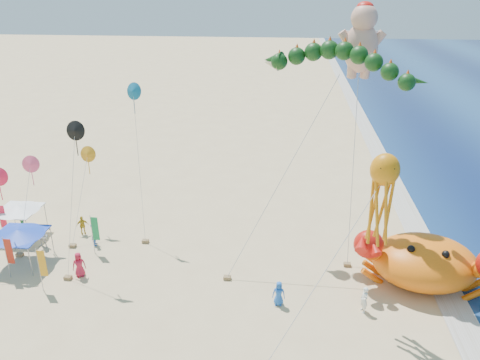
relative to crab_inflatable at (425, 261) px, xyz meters
name	(u,v)px	position (x,y,z in m)	size (l,w,h in m)	color
ground	(266,279)	(-10.53, -0.62, -1.79)	(320.00, 320.00, 0.00)	#D1B784
foam_strip	(446,290)	(1.47, -0.62, -1.79)	(320.00, 320.00, 0.00)	silver
crab_inflatable	(425,261)	(0.00, 0.00, 0.00)	(9.29, 6.97, 4.07)	orange
dragon_kite	(338,67)	(-6.32, 4.20, 11.95)	(12.40, 8.23, 14.94)	black
cherub_kite	(362,39)	(-4.60, 6.61, 13.50)	(2.35, 6.17, 17.74)	#DCA086
octopus_kite	(381,193)	(-4.23, -3.92, 6.52)	(7.58, 7.33, 10.57)	orange
canopy_blue	(18,233)	(-28.29, -0.37, 0.65)	(3.70, 3.70, 2.71)	gray
canopy_white	(17,208)	(-30.50, 3.43, 0.65)	(3.40, 3.40, 2.71)	gray
feather_flags	(37,240)	(-26.87, -0.47, 0.22)	(8.49, 6.01, 3.20)	gray
beachgoers	(75,256)	(-24.20, -0.53, -0.91)	(27.25, 10.17, 1.90)	#1B47A1
small_kites	(66,156)	(-25.22, 2.41, 5.58)	(9.24, 9.74, 12.16)	#0B5881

